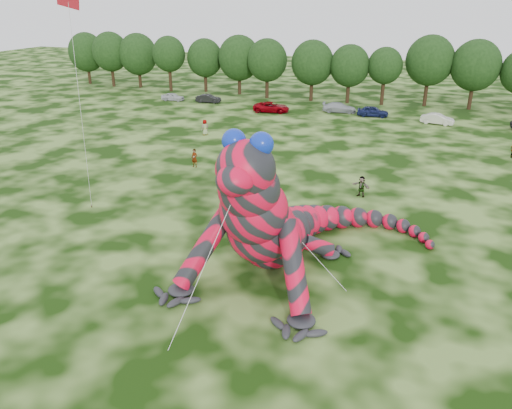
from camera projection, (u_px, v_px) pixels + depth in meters
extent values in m
plane|color=#16330A|center=(243.00, 293.00, 28.26)|extent=(240.00, 240.00, 0.00)
cube|color=red|center=(68.00, 1.00, 31.28)|extent=(1.61, 0.78, 1.17)
cylinder|color=silver|center=(81.00, 116.00, 35.53)|extent=(0.02, 0.02, 15.61)
cylinder|color=#382314|center=(92.00, 206.00, 39.73)|extent=(0.08, 0.08, 0.24)
imported|color=silver|center=(173.00, 97.00, 80.49)|extent=(3.79, 1.74, 1.26)
imported|color=black|center=(208.00, 99.00, 78.99)|extent=(4.09, 1.86, 1.30)
imported|color=#89010A|center=(271.00, 107.00, 72.43)|extent=(5.57, 3.21, 1.46)
imported|color=#ABAFB6|center=(339.00, 108.00, 72.29)|extent=(5.03, 2.53, 1.40)
imported|color=#141C48|center=(373.00, 111.00, 69.73)|extent=(4.42, 2.01, 1.47)
imported|color=silver|center=(437.00, 119.00, 65.53)|extent=(4.38, 2.15, 1.38)
imported|color=gray|center=(361.00, 186.00, 41.65)|extent=(1.73, 1.12, 1.78)
imported|color=gray|center=(195.00, 158.00, 48.86)|extent=(0.73, 0.54, 1.83)
imported|color=gray|center=(205.00, 127.00, 60.32)|extent=(1.01, 1.09, 1.87)
imported|color=gray|center=(265.00, 155.00, 50.13)|extent=(0.98, 0.88, 1.65)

